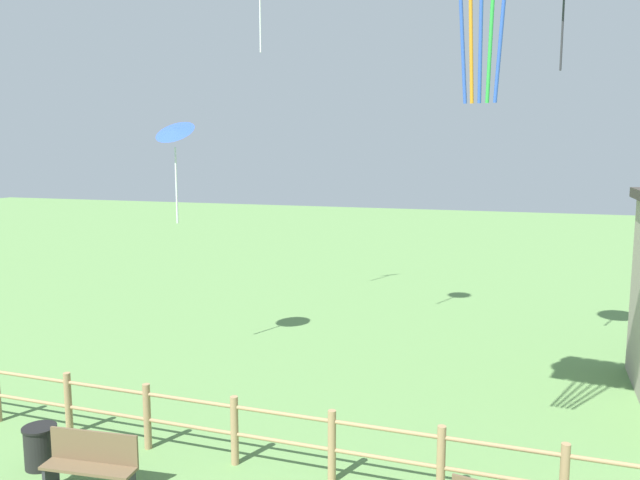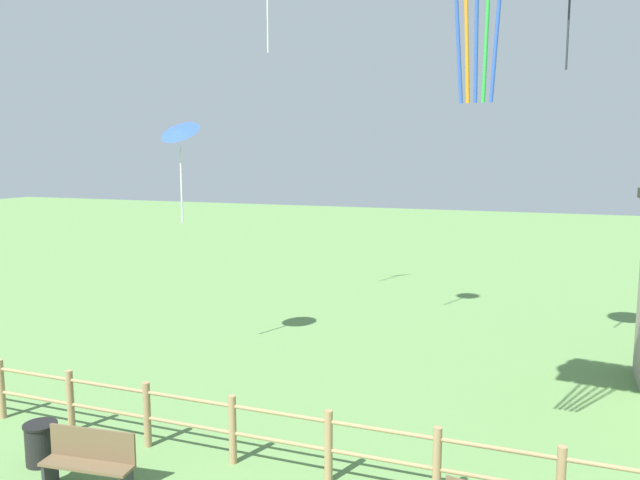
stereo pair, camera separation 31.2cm
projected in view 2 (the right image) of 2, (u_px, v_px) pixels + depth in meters
wooden_fence at (279, 434)px, 10.78m from camera, size 16.53×0.14×1.26m
park_bench_near_fence at (89, 459)px, 10.28m from camera, size 1.62×0.57×0.99m
trash_bin at (41, 443)px, 11.13m from camera, size 0.59×0.59×0.75m
kite_blue_delta at (180, 134)px, 16.29m from camera, size 1.08×0.96×2.73m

